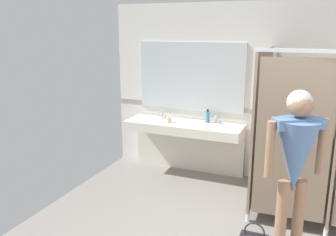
{
  "coord_description": "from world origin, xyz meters",
  "views": [
    {
      "loc": [
        0.06,
        -2.42,
        2.24
      ],
      "look_at": [
        -1.54,
        1.41,
        1.2
      ],
      "focal_mm": 37.85,
      "sensor_mm": 36.0,
      "label": 1
    }
  ],
  "objects": [
    {
      "name": "person_standing",
      "position": [
        -0.04,
        0.91,
        1.09
      ],
      "size": [
        0.55,
        0.55,
        1.72
      ],
      "color": "#8C664C",
      "rests_on": "ground_plane"
    },
    {
      "name": "bathroom_stalls",
      "position": [
        0.33,
        1.93,
        1.07
      ],
      "size": [
        1.78,
        1.38,
        2.05
      ],
      "color": "#84705B",
      "rests_on": "ground_plane"
    },
    {
      "name": "wall_back",
      "position": [
        0.0,
        2.87,
        1.31
      ],
      "size": [
        6.01,
        0.12,
        2.63
      ],
      "primitive_type": "cube",
      "color": "silver",
      "rests_on": "ground_plane"
    },
    {
      "name": "wall_back_tile_band",
      "position": [
        0.0,
        2.81,
        1.05
      ],
      "size": [
        6.01,
        0.01,
        0.06
      ],
      "primitive_type": "cube",
      "color": "#9E937F",
      "rests_on": "wall_back"
    },
    {
      "name": "vanity_counter",
      "position": [
        -1.73,
        2.6,
        0.62
      ],
      "size": [
        1.81,
        0.56,
        0.96
      ],
      "color": "silver",
      "rests_on": "ground_plane"
    },
    {
      "name": "soap_dispenser",
      "position": [
        -1.41,
        2.68,
        0.93
      ],
      "size": [
        0.07,
        0.07,
        0.21
      ],
      "color": "teal",
      "rests_on": "vanity_counter"
    },
    {
      "name": "paper_cup",
      "position": [
        -1.96,
        2.45,
        0.89
      ],
      "size": [
        0.07,
        0.07,
        0.09
      ],
      "primitive_type": "cylinder",
      "color": "beige",
      "rests_on": "vanity_counter"
    },
    {
      "name": "mirror_panel",
      "position": [
        -1.73,
        2.8,
        1.52
      ],
      "size": [
        1.71,
        0.02,
        1.06
      ],
      "primitive_type": "cube",
      "color": "silver",
      "rests_on": "wall_back"
    }
  ]
}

